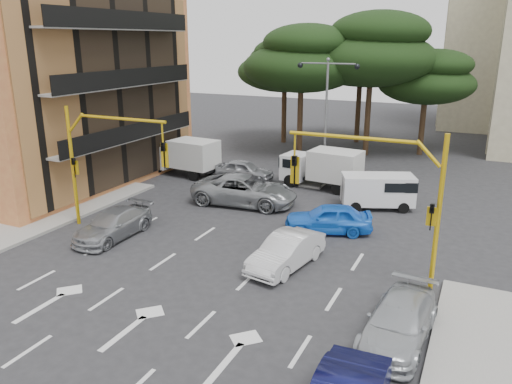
{
  "coord_description": "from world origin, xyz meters",
  "views": [
    {
      "loc": [
        9.79,
        -15.86,
        9.06
      ],
      "look_at": [
        -0.49,
        6.11,
        1.6
      ],
      "focal_mm": 35.0,
      "sensor_mm": 36.0,
      "label": 1
    }
  ],
  "objects_px": {
    "street_lamp_center": "(327,97)",
    "car_silver_cross_a": "(245,190)",
    "car_silver_parked": "(399,321)",
    "car_silver_wagon": "(113,224)",
    "car_blue_compact": "(328,218)",
    "box_truck_b": "(322,168)",
    "car_white_hatch": "(286,251)",
    "signal_mast_right": "(389,187)",
    "van_white": "(377,191)",
    "car_silver_cross_b": "(245,170)",
    "signal_mast_left": "(99,153)",
    "box_truck_a": "(183,157)"
  },
  "relations": [
    {
      "from": "street_lamp_center",
      "to": "car_silver_cross_a",
      "type": "bearing_deg",
      "value": -106.74
    },
    {
      "from": "car_silver_parked",
      "to": "car_silver_wagon",
      "type": "bearing_deg",
      "value": 171.79
    },
    {
      "from": "car_blue_compact",
      "to": "car_silver_parked",
      "type": "relative_size",
      "value": 0.93
    },
    {
      "from": "street_lamp_center",
      "to": "car_silver_parked",
      "type": "height_order",
      "value": "street_lamp_center"
    },
    {
      "from": "car_blue_compact",
      "to": "box_truck_b",
      "type": "height_order",
      "value": "box_truck_b"
    },
    {
      "from": "car_white_hatch",
      "to": "car_silver_wagon",
      "type": "bearing_deg",
      "value": -166.87
    },
    {
      "from": "signal_mast_right",
      "to": "car_blue_compact",
      "type": "distance_m",
      "value": 6.36
    },
    {
      "from": "car_silver_wagon",
      "to": "van_white",
      "type": "height_order",
      "value": "van_white"
    },
    {
      "from": "car_silver_cross_b",
      "to": "signal_mast_right",
      "type": "bearing_deg",
      "value": -136.92
    },
    {
      "from": "van_white",
      "to": "signal_mast_right",
      "type": "bearing_deg",
      "value": -9.4
    },
    {
      "from": "car_silver_cross_a",
      "to": "car_silver_parked",
      "type": "height_order",
      "value": "car_silver_cross_a"
    },
    {
      "from": "signal_mast_right",
      "to": "van_white",
      "type": "xyz_separation_m",
      "value": [
        -2.1,
        8.94,
        -2.91
      ]
    },
    {
      "from": "car_silver_cross_a",
      "to": "car_silver_cross_b",
      "type": "distance_m",
      "value": 5.11
    },
    {
      "from": "car_silver_cross_b",
      "to": "van_white",
      "type": "distance_m",
      "value": 9.49
    },
    {
      "from": "car_silver_cross_b",
      "to": "signal_mast_left",
      "type": "bearing_deg",
      "value": 165.64
    },
    {
      "from": "signal_mast_left",
      "to": "van_white",
      "type": "bearing_deg",
      "value": 37.86
    },
    {
      "from": "car_silver_cross_a",
      "to": "car_silver_parked",
      "type": "xyz_separation_m",
      "value": [
        10.33,
        -10.05,
        -0.17
      ]
    },
    {
      "from": "street_lamp_center",
      "to": "box_truck_b",
      "type": "xyz_separation_m",
      "value": [
        0.64,
        -2.53,
        -4.18
      ]
    },
    {
      "from": "signal_mast_left",
      "to": "box_truck_b",
      "type": "distance_m",
      "value": 13.93
    },
    {
      "from": "street_lamp_center",
      "to": "box_truck_b",
      "type": "relative_size",
      "value": 1.53
    },
    {
      "from": "car_silver_parked",
      "to": "van_white",
      "type": "distance_m",
      "value": 13.0
    },
    {
      "from": "signal_mast_left",
      "to": "car_silver_cross_b",
      "type": "bearing_deg",
      "value": 78.46
    },
    {
      "from": "van_white",
      "to": "box_truck_b",
      "type": "distance_m",
      "value": 4.8
    },
    {
      "from": "signal_mast_left",
      "to": "car_white_hatch",
      "type": "bearing_deg",
      "value": -1.3
    },
    {
      "from": "car_white_hatch",
      "to": "car_silver_cross_a",
      "type": "bearing_deg",
      "value": 138.03
    },
    {
      "from": "street_lamp_center",
      "to": "box_truck_b",
      "type": "height_order",
      "value": "street_lamp_center"
    },
    {
      "from": "car_blue_compact",
      "to": "box_truck_a",
      "type": "xyz_separation_m",
      "value": [
        -12.33,
        6.2,
        0.54
      ]
    },
    {
      "from": "signal_mast_right",
      "to": "car_blue_compact",
      "type": "xyz_separation_m",
      "value": [
        -3.48,
        4.27,
        -3.17
      ]
    },
    {
      "from": "car_silver_cross_b",
      "to": "van_white",
      "type": "xyz_separation_m",
      "value": [
        9.26,
        -2.06,
        0.3
      ]
    },
    {
      "from": "signal_mast_right",
      "to": "car_silver_cross_a",
      "type": "height_order",
      "value": "signal_mast_right"
    },
    {
      "from": "signal_mast_right",
      "to": "signal_mast_left",
      "type": "bearing_deg",
      "value": 180.0
    },
    {
      "from": "car_silver_parked",
      "to": "box_truck_b",
      "type": "distance_m",
      "value": 16.83
    },
    {
      "from": "car_silver_cross_b",
      "to": "box_truck_b",
      "type": "xyz_separation_m",
      "value": [
        5.19,
        0.47,
        0.57
      ]
    },
    {
      "from": "signal_mast_left",
      "to": "car_white_hatch",
      "type": "distance_m",
      "value": 10.24
    },
    {
      "from": "street_lamp_center",
      "to": "car_silver_cross_a",
      "type": "xyz_separation_m",
      "value": [
        -2.28,
        -7.57,
        -4.6
      ]
    },
    {
      "from": "van_white",
      "to": "car_silver_wagon",
      "type": "bearing_deg",
      "value": -69.9
    },
    {
      "from": "signal_mast_right",
      "to": "car_silver_cross_b",
      "type": "relative_size",
      "value": 1.52
    },
    {
      "from": "street_lamp_center",
      "to": "car_blue_compact",
      "type": "bearing_deg",
      "value": -71.12
    },
    {
      "from": "car_silver_wagon",
      "to": "car_silver_cross_a",
      "type": "distance_m",
      "value": 7.92
    },
    {
      "from": "box_truck_a",
      "to": "car_silver_cross_a",
      "type": "bearing_deg",
      "value": -115.47
    },
    {
      "from": "car_white_hatch",
      "to": "van_white",
      "type": "xyz_separation_m",
      "value": [
        1.78,
        9.16,
        0.28
      ]
    },
    {
      "from": "signal_mast_right",
      "to": "car_silver_cross_b",
      "type": "bearing_deg",
      "value": 135.91
    },
    {
      "from": "car_silver_parked",
      "to": "van_white",
      "type": "relative_size",
      "value": 1.16
    },
    {
      "from": "street_lamp_center",
      "to": "car_silver_wagon",
      "type": "bearing_deg",
      "value": -111.27
    },
    {
      "from": "car_blue_compact",
      "to": "box_truck_b",
      "type": "relative_size",
      "value": 0.83
    },
    {
      "from": "box_truck_a",
      "to": "box_truck_b",
      "type": "xyz_separation_m",
      "value": [
        9.64,
        1.01,
        -0.01
      ]
    },
    {
      "from": "street_lamp_center",
      "to": "car_silver_cross_b",
      "type": "height_order",
      "value": "street_lamp_center"
    },
    {
      "from": "signal_mast_left",
      "to": "street_lamp_center",
      "type": "xyz_separation_m",
      "value": [
        6.8,
        14.01,
        1.54
      ]
    },
    {
      "from": "street_lamp_center",
      "to": "box_truck_a",
      "type": "bearing_deg",
      "value": -158.54
    },
    {
      "from": "signal_mast_right",
      "to": "street_lamp_center",
      "type": "relative_size",
      "value": 0.77
    }
  ]
}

